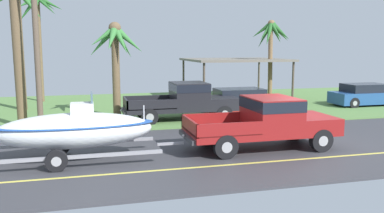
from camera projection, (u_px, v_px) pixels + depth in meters
The scene contains 13 objects.
ground at pixel (227, 111), 23.00m from camera, with size 36.00×22.00×0.11m.
pickup_truck_towing at pixel (270, 120), 14.31m from camera, with size 5.56×2.16×1.84m.
boat_on_trailer at pixel (74, 130), 12.62m from camera, with size 6.24×2.17×2.19m.
parked_pickup_background at pixel (188, 99), 19.80m from camera, with size 5.77×2.01×1.88m.
parked_sedan_near at pixel (242, 101), 21.84m from camera, with size 4.48×1.91×1.38m.
parked_sedan_far at pixel (367, 95), 24.74m from camera, with size 4.50×1.82×1.38m.
carport_awning at pixel (235, 61), 27.22m from camera, with size 6.43×5.77×2.82m.
palm_tree_near_left at pixel (38, 16), 25.72m from camera, with size 3.02×2.69×7.00m.
palm_tree_near_right at pixel (115, 48), 20.25m from camera, with size 2.93×3.51×4.86m.
palm_tree_mid at pixel (18, 17), 22.18m from camera, with size 3.24×2.51×7.18m.
palm_tree_far_left at pixel (16, 9), 17.19m from camera, with size 2.90×3.08×7.24m.
palm_tree_far_right at pixel (272, 38), 26.10m from camera, with size 2.67×3.17×5.35m.
utility_pole at pixel (36, 33), 16.53m from camera, with size 0.24×1.80×8.01m.
Camera 1 is at (-7.70, -13.08, 3.59)m, focal length 37.56 mm.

